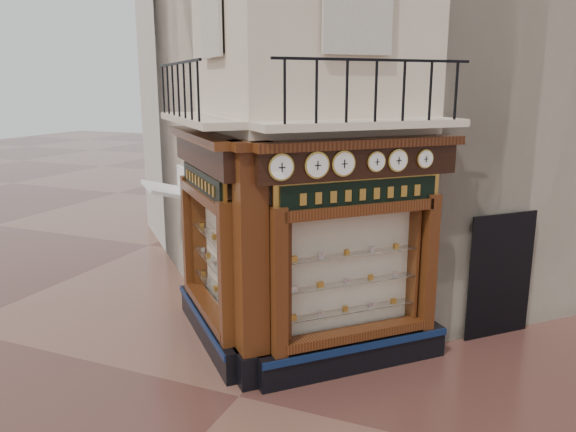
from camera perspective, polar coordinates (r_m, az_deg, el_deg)
The scene contains 17 objects.
ground at distance 9.34m, azimuth -5.00°, elevation -17.79°, with size 80.00×80.00×0.00m, color #4B2923.
main_building at distance 13.79m, azimuth 7.07°, elevation 18.10°, with size 8.00×8.00×12.00m, color beige.
neighbour_left at distance 16.90m, azimuth 1.03°, elevation 15.57°, with size 8.00×8.00×11.00m, color beige.
neighbour_right at distance 15.75m, azimuth 18.62°, elevation 15.09°, with size 8.00×8.00×11.00m, color beige.
shopfront_left at distance 10.46m, azimuth -8.04°, elevation -2.59°, with size 2.86×2.86×3.98m.
shopfront_right at distance 9.38m, azimuth 6.95°, elevation -4.42°, with size 2.86×2.86×3.98m.
corner_pilaster at distance 8.92m, azimuth -3.75°, elevation -5.48°, with size 0.85×0.85×3.98m.
balcony at distance 9.36m, azimuth -1.23°, elevation 9.63°, with size 5.94×2.97×1.03m.
clock_a at distance 8.25m, azimuth -0.70°, elevation 4.98°, with size 0.32×0.32×0.41m.
clock_b at distance 8.48m, azimuth 2.95°, elevation 5.19°, with size 0.33×0.33×0.41m.
clock_c at distance 8.68m, azimuth 5.66°, elevation 5.32°, with size 0.32×0.32×0.40m.
clock_d at distance 8.96m, azimuth 8.95°, elevation 5.48°, with size 0.26×0.26×0.32m.
clock_e at distance 9.17m, azimuth 11.09°, elevation 5.56°, with size 0.29×0.29×0.37m.
clock_f at distance 9.46m, azimuth 13.74°, elevation 5.66°, with size 0.25×0.25×0.31m.
awning at distance 13.61m, azimuth -11.77°, elevation -7.75°, with size 1.52×0.91×0.08m, color silver, non-canonical shape.
signboard_left at distance 10.19m, azimuth -8.67°, elevation 3.45°, with size 2.07×2.07×0.55m.
signboard_right at distance 9.04m, azimuth 7.38°, elevation 2.25°, with size 2.16×2.16×0.58m.
Camera 1 is at (3.81, -7.05, 4.80)m, focal length 35.00 mm.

